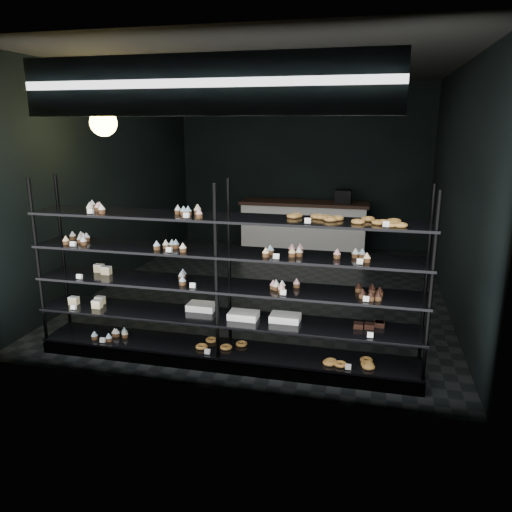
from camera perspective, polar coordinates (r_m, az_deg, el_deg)
name	(u,v)px	position (r m, az deg, el deg)	size (l,w,h in m)	color
room	(272,184)	(7.24, 1.83, 8.23)	(5.01, 6.01, 3.20)	black
display_shelf	(221,306)	(5.15, -3.99, -5.70)	(4.00, 0.50, 1.91)	black
signage	(201,85)	(4.38, -6.30, 18.88)	(3.30, 0.05, 0.50)	#0D2245
pendant_lamp	(103,123)	(6.36, -17.05, 14.37)	(0.32, 0.32, 0.89)	black
service_counter	(304,226)	(9.83, 5.55, 3.45)	(2.47, 0.65, 1.23)	silver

